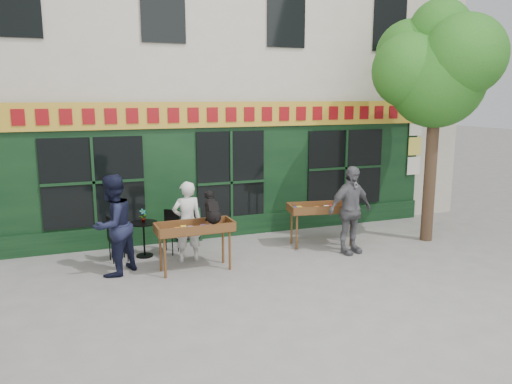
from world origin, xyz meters
The scene contains 14 objects.
ground centered at (0.00, 0.00, 0.00)m, with size 80.00×80.00×0.00m, color slate.
building centered at (0.00, 5.97, 4.97)m, with size 14.00×7.26×10.00m.
street_tree centered at (4.34, 0.36, 4.11)m, with size 3.05×2.90×5.60m.
book_cart_center centered at (-1.45, 0.18, 0.82)m, with size 1.51×0.64×0.99m.
dog centered at (-1.10, 0.13, 1.29)m, with size 0.34×0.60×0.60m, color black, non-canonical shape.
woman centered at (-1.45, 0.83, 0.85)m, with size 0.62×0.41×1.70m, color silver.
book_cart_right centered at (1.71, 0.83, 0.82)m, with size 1.58×0.86×0.99m.
man_right centered at (2.01, 0.08, 0.97)m, with size 1.14×0.48×1.95m, color #58585D.
bistro_table centered at (-2.27, 1.43, 0.54)m, with size 0.60×0.60×0.76m.
bistro_chair_left centered at (-2.91, 1.31, 0.56)m, with size 0.41×0.41×0.95m.
bistro_chair_right centered at (-1.67, 1.55, 0.56)m, with size 0.51×0.51×0.95m.
potted_plant centered at (-2.27, 1.43, 0.91)m, with size 0.16×0.11×0.30m, color gray.
man_left centered at (-2.97, 0.53, 0.99)m, with size 0.96×0.75×1.97m, color black.
chalkboard centered at (-1.08, 2.19, 0.40)m, with size 0.56×0.20×0.79m.
Camera 1 is at (-3.69, -9.14, 3.43)m, focal length 35.00 mm.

